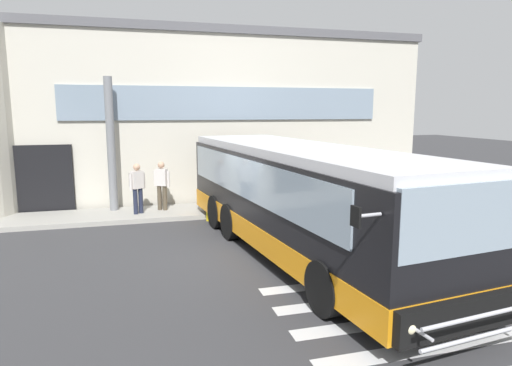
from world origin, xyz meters
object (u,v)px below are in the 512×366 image
bus_main_foreground (300,202)px  passenger_near_column (137,185)px  safety_bollard_yellow (209,207)px  passenger_by_doorway (162,183)px  entry_support_column (111,145)px

bus_main_foreground → passenger_near_column: size_ratio=6.44×
bus_main_foreground → safety_bollard_yellow: bearing=112.4°
passenger_near_column → passenger_by_doorway: bearing=21.0°
bus_main_foreground → passenger_near_column: 6.29m
passenger_by_doorway → passenger_near_column: bearing=-159.0°
passenger_near_column → passenger_by_doorway: (0.83, 0.32, -0.03)m
passenger_by_doorway → safety_bollard_yellow: (1.38, -1.36, -0.63)m
entry_support_column → bus_main_foreground: entry_support_column is taller
passenger_near_column → passenger_by_doorway: size_ratio=1.00×
passenger_by_doorway → safety_bollard_yellow: passenger_by_doorway is taller
passenger_near_column → safety_bollard_yellow: passenger_near_column is taller
bus_main_foreground → passenger_near_column: (-3.83, 4.98, -0.22)m
passenger_near_column → safety_bollard_yellow: (2.21, -1.04, -0.66)m
entry_support_column → passenger_near_column: (0.78, -0.76, -1.29)m
entry_support_column → bus_main_foreground: bearing=-51.2°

